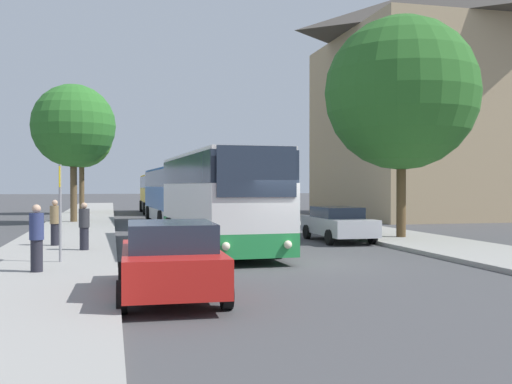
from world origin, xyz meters
TOP-DOWN VIEW (x-y plane):
  - ground_plane at (0.00, 0.00)m, footprint 300.00×300.00m
  - sidewalk_left at (-7.00, 0.00)m, footprint 4.00×120.00m
  - sidewalk_right at (7.00, 0.00)m, footprint 4.00×120.00m
  - building_right_background at (19.88, 23.39)m, footprint 17.77×15.07m
  - bus_front at (-1.38, 5.02)m, footprint 3.15×11.27m
  - bus_middle at (-1.49, 19.19)m, footprint 3.01×11.77m
  - bus_rear at (-1.37, 34.04)m, footprint 2.76×10.33m
  - parked_car_left_curb at (-3.98, -4.38)m, footprint 2.22×4.39m
  - parked_car_right_near at (4.05, 6.68)m, footprint 2.04×4.58m
  - parked_car_right_far at (3.95, 22.52)m, footprint 2.04×4.02m
  - bus_stop_sign at (-6.59, 1.19)m, footprint 0.08×0.45m
  - pedestrian_waiting_near at (-6.07, 4.31)m, footprint 0.36×0.36m
  - pedestrian_waiting_far at (-7.02, -0.74)m, footprint 0.36×0.36m
  - pedestrian_walking_back at (-7.18, 6.16)m, footprint 0.36×0.36m
  - tree_left_near at (-7.39, 20.86)m, footprint 5.00×5.00m
  - tree_left_far at (-7.50, 33.39)m, footprint 4.90×4.90m
  - tree_right_near at (6.85, 6.50)m, footprint 6.53×6.53m

SIDE VIEW (x-z plane):
  - ground_plane at x=0.00m, z-range 0.00..0.00m
  - sidewalk_left at x=-7.00m, z-range 0.00..0.15m
  - sidewalk_right at x=7.00m, z-range 0.00..0.15m
  - parked_car_right_far at x=3.95m, z-range 0.03..1.47m
  - parked_car_right_near at x=4.05m, z-range 0.04..1.48m
  - parked_car_left_curb at x=-3.98m, z-range 0.02..1.62m
  - pedestrian_waiting_near at x=-6.07m, z-range 0.15..1.77m
  - pedestrian_walking_back at x=-7.18m, z-range 0.15..1.83m
  - pedestrian_waiting_far at x=-7.02m, z-range 0.16..1.87m
  - bus_rear at x=-1.37m, z-range 0.11..3.31m
  - bus_middle at x=-1.49m, z-range 0.12..3.45m
  - bus_front at x=-1.38m, z-range 0.12..3.60m
  - bus_stop_sign at x=-6.59m, z-range 0.48..3.28m
  - tree_left_near at x=-7.39m, z-range 1.78..10.07m
  - tree_left_far at x=-7.50m, z-range 1.94..10.46m
  - tree_right_near at x=6.85m, z-range 1.57..10.95m
  - building_right_background at x=19.88m, z-range 0.00..17.73m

